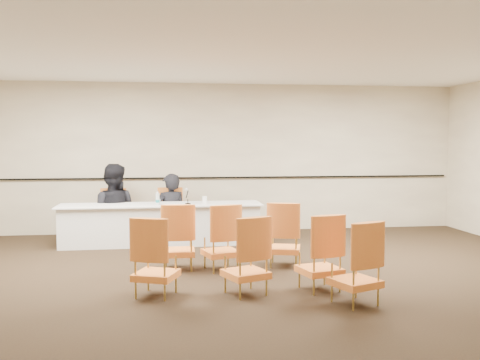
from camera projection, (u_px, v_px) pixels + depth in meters
name	position (u px, v px, depth m)	size (l,w,h in m)	color
floor	(247.00, 280.00, 7.02)	(10.00, 10.00, 0.00)	black
ceiling	(247.00, 49.00, 6.81)	(10.00, 10.00, 0.00)	white
wall_back	(218.00, 158.00, 10.87)	(10.00, 0.04, 3.00)	#B2A38C
wall_rail	(218.00, 178.00, 10.85)	(9.80, 0.04, 0.03)	black
panel_table	(161.00, 224.00, 9.53)	(3.59, 0.83, 0.72)	silver
panelist_main	(171.00, 219.00, 10.08)	(0.62, 0.41, 1.71)	black
panelist_main_chair	(170.00, 213.00, 10.08)	(0.50, 0.50, 0.95)	#E15C28
panelist_second	(113.00, 215.00, 9.92)	(0.93, 0.73, 1.92)	black
panelist_second_chair	(113.00, 215.00, 9.92)	(0.50, 0.50, 0.95)	#E15C28
papers	(183.00, 204.00, 9.46)	(0.30, 0.22, 0.00)	white
microphone	(188.00, 196.00, 9.45)	(0.10, 0.20, 0.28)	black
water_bottle	(158.00, 198.00, 9.38)	(0.07, 0.07, 0.23)	teal
drinking_glass	(159.00, 202.00, 9.44)	(0.06, 0.06, 0.10)	silver
coffee_cup	(205.00, 200.00, 9.55)	(0.09, 0.09, 0.13)	white
aud_chair_front_left	(178.00, 236.00, 7.62)	(0.50, 0.50, 0.95)	#E15C28
aud_chair_front_mid	(221.00, 237.00, 7.57)	(0.50, 0.50, 0.95)	#E15C28
aud_chair_front_right	(284.00, 234.00, 7.82)	(0.50, 0.50, 0.95)	#E15C28
aud_chair_back_left	(156.00, 256.00, 6.29)	(0.50, 0.50, 0.95)	#E15C28
aud_chair_back_mid	(246.00, 255.00, 6.35)	(0.50, 0.50, 0.95)	#E15C28
aud_chair_back_right	(320.00, 252.00, 6.54)	(0.50, 0.50, 0.95)	#E15C28
aud_chair_extra	(355.00, 262.00, 5.96)	(0.50, 0.50, 0.95)	#E15C28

